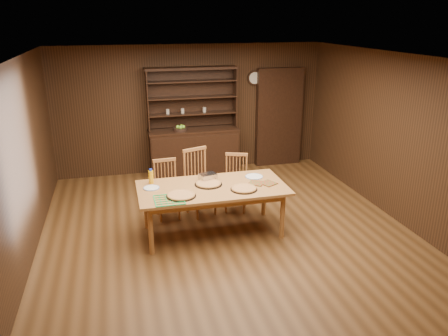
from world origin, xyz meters
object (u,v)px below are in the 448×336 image
object	(u,v)px
chair_left	(167,187)
chair_right	(236,180)
chair_center	(198,179)
juice_bottle	(151,177)
china_hutch	(194,145)
dining_table	(212,191)

from	to	relation	value
chair_left	chair_right	world-z (taller)	chair_right
chair_center	juice_bottle	bearing A→B (deg)	-171.52
china_hutch	juice_bottle	distance (m)	2.61
dining_table	chair_left	distance (m)	0.98
dining_table	chair_center	world-z (taller)	chair_center
chair_left	chair_center	xyz separation A→B (m)	(0.53, 0.01, 0.08)
juice_bottle	china_hutch	bearing A→B (deg)	65.57
chair_left	chair_center	distance (m)	0.53
chair_left	chair_center	size ratio (longest dim) A/B	0.87
chair_center	chair_right	distance (m)	0.65
dining_table	juice_bottle	bearing A→B (deg)	157.35
chair_right	juice_bottle	xyz separation A→B (m)	(-1.44, -0.42, 0.35)
chair_left	juice_bottle	bearing A→B (deg)	-127.07
chair_left	chair_center	bearing A→B (deg)	-2.76
china_hutch	chair_center	world-z (taller)	china_hutch
dining_table	chair_left	world-z (taller)	chair_left
china_hutch	dining_table	world-z (taller)	china_hutch
china_hutch	juice_bottle	xyz separation A→B (m)	(-1.08, -2.37, 0.26)
china_hutch	dining_table	size ratio (longest dim) A/B	1.00
dining_table	chair_left	xyz separation A→B (m)	(-0.59, 0.77, -0.18)
chair_center	juice_bottle	size ratio (longest dim) A/B	4.81
chair_center	china_hutch	bearing A→B (deg)	62.04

